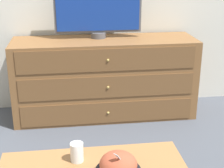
{
  "coord_description": "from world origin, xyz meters",
  "views": [
    {
      "loc": [
        -0.29,
        -3.35,
        1.46
      ],
      "look_at": [
        -0.03,
        -1.41,
        0.73
      ],
      "focal_mm": 55.0,
      "sensor_mm": 36.0,
      "label": 1
    }
  ],
  "objects": [
    {
      "name": "ground_plane",
      "position": [
        0.0,
        0.0,
        0.0
      ],
      "size": [
        12.0,
        12.0,
        0.0
      ],
      "primitive_type": "plane",
      "color": "#474C56"
    },
    {
      "name": "dresser",
      "position": [
        0.05,
        -0.28,
        0.37
      ],
      "size": [
        1.7,
        0.51,
        0.75
      ],
      "color": "brown",
      "rests_on": "ground_plane"
    },
    {
      "name": "tv",
      "position": [
        -0.0,
        -0.2,
        1.03
      ],
      "size": [
        0.8,
        0.14,
        0.53
      ],
      "color": "#515156",
      "rests_on": "dresser"
    },
    {
      "name": "takeout_bowl",
      "position": [
        -0.06,
        -1.88,
        0.46
      ],
      "size": [
        0.23,
        0.23,
        0.16
      ],
      "color": "black",
      "rests_on": "coffee_table"
    },
    {
      "name": "drink_cup",
      "position": [
        -0.26,
        -1.72,
        0.46
      ],
      "size": [
        0.07,
        0.07,
        0.11
      ],
      "color": "#9E6638",
      "rests_on": "coffee_table"
    }
  ]
}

